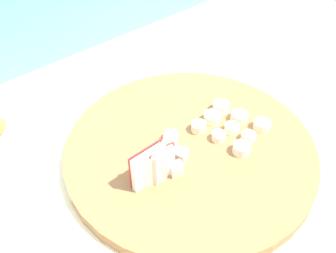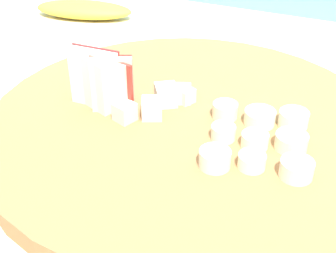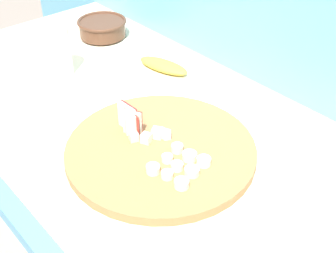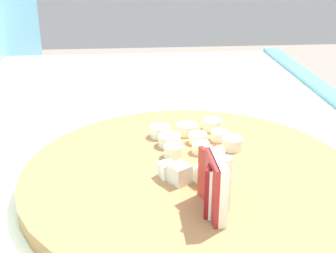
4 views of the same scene
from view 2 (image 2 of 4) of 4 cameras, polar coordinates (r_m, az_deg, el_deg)
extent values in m
cube|color=#5BA3C1|center=(0.96, 7.07, 0.10)|extent=(2.40, 0.04, 1.38)
cylinder|color=olive|center=(0.48, 2.25, -0.01)|extent=(0.40, 0.40, 0.02)
cube|color=maroon|center=(0.49, -7.64, 5.33)|extent=(0.04, 0.02, 0.05)
cube|color=#EFE5CC|center=(0.49, -8.41, 5.00)|extent=(0.04, 0.03, 0.05)
cube|color=#B22D23|center=(0.48, -6.47, 4.81)|extent=(0.04, 0.01, 0.05)
cube|color=#EFE5CC|center=(0.48, -6.86, 4.56)|extent=(0.04, 0.01, 0.05)
cube|color=#A32323|center=(0.49, -8.37, 5.95)|extent=(0.05, 0.01, 0.06)
cube|color=white|center=(0.49, -8.70, 5.67)|extent=(0.05, 0.01, 0.06)
cube|color=#B22D23|center=(0.48, -6.58, 5.23)|extent=(0.04, 0.02, 0.06)
cube|color=beige|center=(0.48, -6.62, 4.92)|extent=(0.04, 0.03, 0.06)
cube|color=beige|center=(0.47, -5.12, 1.73)|extent=(0.02, 0.02, 0.02)
cube|color=white|center=(0.50, 1.49, 3.64)|extent=(0.02, 0.02, 0.02)
cube|color=#EFE5CC|center=(0.47, -1.91, 2.16)|extent=(0.03, 0.03, 0.02)
cube|color=beige|center=(0.49, -0.25, 3.73)|extent=(0.03, 0.03, 0.02)
cube|color=beige|center=(0.50, 1.98, 3.55)|extent=(0.02, 0.02, 0.02)
cylinder|color=#F4EAC6|center=(0.41, 5.54, -3.78)|extent=(0.03, 0.03, 0.02)
cylinder|color=#F4EAC6|center=(0.42, 9.85, -4.04)|extent=(0.02, 0.02, 0.01)
cylinder|color=#F4EAC6|center=(0.41, 14.91, -4.84)|extent=(0.03, 0.03, 0.02)
cylinder|color=#F4EAC6|center=(0.45, 6.53, -0.68)|extent=(0.02, 0.02, 0.01)
cylinder|color=white|center=(0.44, 10.19, -1.62)|extent=(0.02, 0.02, 0.01)
cylinder|color=beige|center=(0.45, 14.33, -1.72)|extent=(0.03, 0.03, 0.01)
cylinder|color=beige|center=(0.48, 6.74, 1.89)|extent=(0.02, 0.02, 0.02)
cylinder|color=#F4EAC6|center=(0.47, 10.76, 1.06)|extent=(0.03, 0.03, 0.01)
cylinder|color=white|center=(0.47, 14.53, 0.76)|extent=(0.03, 0.03, 0.02)
ellipsoid|color=gold|center=(0.79, -9.89, 13.41)|extent=(0.16, 0.09, 0.03)
camera|label=1|loc=(0.48, -72.79, 36.57)|focal=40.50mm
camera|label=3|loc=(0.54, 139.25, 14.89)|focal=48.59mm
camera|label=4|loc=(0.75, -34.63, 27.99)|focal=47.47mm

